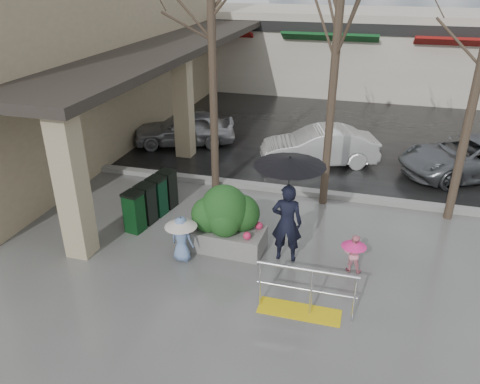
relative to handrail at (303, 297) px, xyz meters
The scene contains 19 objects.
ground 1.85m from the handrail, 138.58° to the left, with size 120.00×120.00×0.00m, color #51514F.
street_asphalt 23.24m from the handrail, 93.36° to the left, with size 120.00×36.00×0.01m, color black.
curb 5.38m from the handrail, 104.66° to the left, with size 120.00×0.30×0.15m, color gray.
near_building 14.32m from the handrail, 138.39° to the left, with size 6.00×18.00×8.00m, color tan.
canopy_slab 11.54m from the handrail, 123.81° to the left, with size 2.80×18.00×0.25m, color #2D2823.
pillar_front 5.48m from the handrail, behind, with size 0.55×0.55×3.50m, color tan.
pillar_back 9.02m from the handrail, 126.15° to the left, with size 0.55×0.55×3.50m, color tan.
storefront_row 19.25m from the handrail, 88.07° to the left, with size 34.00×6.74×4.00m.
handrail is the anchor object (origin of this frame).
tree_west 7.52m from the handrail, 124.99° to the left, with size 3.20×3.20×6.80m.
tree_midwest 6.83m from the handrail, 91.91° to the left, with size 3.20×3.20×7.00m.
woman 2.21m from the handrail, 110.96° to the left, with size 1.53×1.53×2.53m.
child_pink 1.87m from the handrail, 63.82° to the left, with size 0.55×0.55×0.89m.
child_blue 3.12m from the handrail, 159.78° to the left, with size 0.73×0.73×1.09m.
planter 2.82m from the handrail, 139.31° to the left, with size 1.88×1.09×1.61m.
news_boxes 5.17m from the handrail, 148.68° to the left, with size 0.76×1.95×1.06m.
car_a 10.03m from the handrail, 124.69° to the left, with size 1.49×3.70×1.26m, color #A5A6AA.
car_b 7.67m from the handrail, 94.96° to the left, with size 1.33×3.82×1.26m, color white.
car_c 8.97m from the handrail, 62.74° to the left, with size 2.09×4.53×1.26m, color #595D61.
Camera 1 is at (2.12, -8.39, 6.05)m, focal length 35.00 mm.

